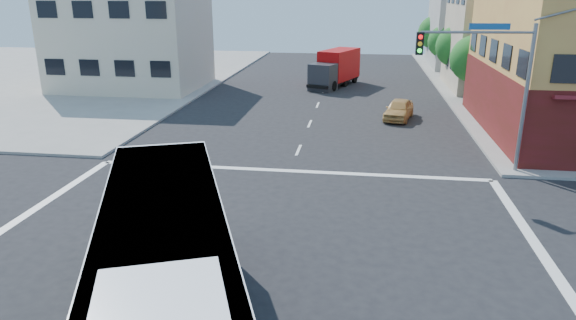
# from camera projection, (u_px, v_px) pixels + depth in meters

# --- Properties ---
(ground) EXTENTS (120.00, 120.00, 0.00)m
(ground) POSITION_uv_depth(u_px,v_px,m) (247.00, 270.00, 16.08)
(ground) COLOR black
(ground) RESTS_ON ground
(building_east_near) EXTENTS (12.06, 10.06, 9.00)m
(building_east_near) POSITION_uv_depth(u_px,v_px,m) (523.00, 38.00, 44.32)
(building_east_near) COLOR #C3B295
(building_east_near) RESTS_ON ground
(building_east_far) EXTENTS (12.06, 10.06, 10.00)m
(building_east_far) POSITION_uv_depth(u_px,v_px,m) (488.00, 23.00, 57.33)
(building_east_far) COLOR #A4A49F
(building_east_far) RESTS_ON ground
(building_west) EXTENTS (12.06, 10.06, 8.00)m
(building_west) POSITION_uv_depth(u_px,v_px,m) (132.00, 43.00, 45.33)
(building_west) COLOR beige
(building_west) RESTS_ON ground
(signal_mast_ne) EXTENTS (7.91, 1.13, 8.07)m
(signal_mast_ne) POSITION_uv_depth(u_px,v_px,m) (491.00, 69.00, 23.28)
(signal_mast_ne) COLOR slate
(signal_mast_ne) RESTS_ON ground
(street_tree_a) EXTENTS (3.60, 3.60, 5.53)m
(street_tree_a) POSITION_uv_depth(u_px,v_px,m) (475.00, 56.00, 39.60)
(street_tree_a) COLOR #3B2615
(street_tree_a) RESTS_ON ground
(street_tree_b) EXTENTS (3.80, 3.80, 5.79)m
(street_tree_b) POSITION_uv_depth(u_px,v_px,m) (458.00, 44.00, 47.07)
(street_tree_b) COLOR #3B2615
(street_tree_b) RESTS_ON ground
(street_tree_c) EXTENTS (3.40, 3.40, 5.29)m
(street_tree_c) POSITION_uv_depth(u_px,v_px,m) (445.00, 40.00, 54.69)
(street_tree_c) COLOR #3B2615
(street_tree_c) RESTS_ON ground
(street_tree_d) EXTENTS (4.00, 4.00, 6.03)m
(street_tree_d) POSITION_uv_depth(u_px,v_px,m) (436.00, 30.00, 62.08)
(street_tree_d) COLOR #3B2615
(street_tree_d) RESTS_ON ground
(transit_bus) EXTENTS (7.50, 13.42, 3.94)m
(transit_bus) POSITION_uv_depth(u_px,v_px,m) (167.00, 298.00, 11.25)
(transit_bus) COLOR black
(transit_bus) RESTS_ON ground
(box_truck) EXTENTS (4.53, 7.47, 3.24)m
(box_truck) POSITION_uv_depth(u_px,v_px,m) (335.00, 69.00, 47.07)
(box_truck) COLOR #29292F
(box_truck) RESTS_ON ground
(parked_car) EXTENTS (2.52, 4.27, 1.36)m
(parked_car) POSITION_uv_depth(u_px,v_px,m) (399.00, 109.00, 35.00)
(parked_car) COLOR tan
(parked_car) RESTS_ON ground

